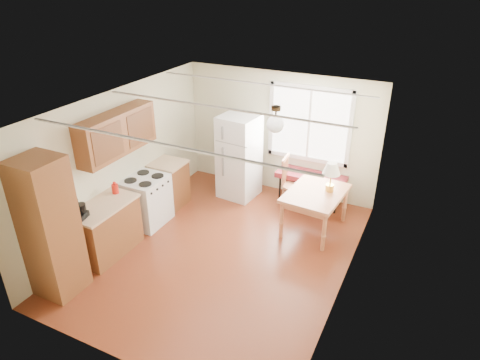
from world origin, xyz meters
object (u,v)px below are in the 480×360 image
Objects in this scene: dining_table at (315,197)px; chair at (289,179)px; refrigerator at (239,157)px; bench at (311,177)px.

chair reaches higher than dining_table.
dining_table is 1.23× the size of chair.
dining_table is (1.78, -0.59, -0.20)m from refrigerator.
dining_table is 0.91m from chair.
refrigerator is at bearing -165.98° from bench.
chair is at bearing -134.51° from bench.
refrigerator is 1.25× the size of bench.
bench is 1.31× the size of chair.
bench is 0.47m from chair.
refrigerator is 1.89m from dining_table.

